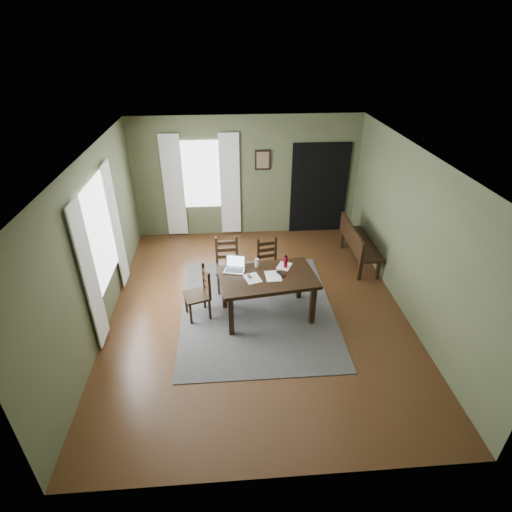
{
  "coord_description": "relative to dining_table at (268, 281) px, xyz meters",
  "views": [
    {
      "loc": [
        -0.44,
        -5.53,
        4.32
      ],
      "look_at": [
        0.0,
        0.3,
        0.9
      ],
      "focal_mm": 28.0,
      "sensor_mm": 36.0,
      "label": 1
    }
  ],
  "objects": [
    {
      "name": "chair_back_left",
      "position": [
        -0.65,
        0.88,
        -0.2
      ],
      "size": [
        0.44,
        0.44,
        0.98
      ],
      "rotation": [
        0.0,
        0.0,
        0.02
      ],
      "color": "black",
      "rests_on": "rug"
    },
    {
      "name": "curtain_left_near",
      "position": [
        -2.59,
        -0.46,
        0.51
      ],
      "size": [
        0.03,
        0.48,
        2.3
      ],
      "color": "silver",
      "rests_on": "ground"
    },
    {
      "name": "drinking_glass",
      "position": [
        -0.15,
        0.3,
        0.17
      ],
      "size": [
        0.09,
        0.09,
        0.15
      ],
      "primitive_type": "cylinder",
      "rotation": [
        0.0,
        0.0,
        0.36
      ],
      "color": "silver",
      "rests_on": "dining_table"
    },
    {
      "name": "bench",
      "position": [
        1.99,
        1.58,
        -0.19
      ],
      "size": [
        0.48,
        1.48,
        0.84
      ],
      "rotation": [
        0.0,
        0.0,
        1.57
      ],
      "color": "black",
      "rests_on": "ground"
    },
    {
      "name": "paper_b",
      "position": [
        0.09,
        -0.01,
        0.1
      ],
      "size": [
        0.26,
        0.33,
        0.0
      ],
      "primitive_type": "cube",
      "rotation": [
        0.0,
        0.0,
        0.04
      ],
      "color": "white",
      "rests_on": "dining_table"
    },
    {
      "name": "ground",
      "position": [
        -0.15,
        0.16,
        -0.69
      ],
      "size": [
        5.0,
        6.0,
        0.01
      ],
      "color": "#492C16"
    },
    {
      "name": "curtain_back_left",
      "position": [
        -1.77,
        3.1,
        0.51
      ],
      "size": [
        0.44,
        0.03,
        2.3
      ],
      "color": "silver",
      "rests_on": "ground"
    },
    {
      "name": "curtain_back_right",
      "position": [
        -0.53,
        3.1,
        0.51
      ],
      "size": [
        0.44,
        0.03,
        2.3
      ],
      "color": "silver",
      "rests_on": "ground"
    },
    {
      "name": "framed_picture",
      "position": [
        0.2,
        3.13,
        1.06
      ],
      "size": [
        0.34,
        0.03,
        0.44
      ],
      "color": "black",
      "rests_on": "ground"
    },
    {
      "name": "chair_back_right",
      "position": [
        0.12,
        0.93,
        -0.24
      ],
      "size": [
        0.46,
        0.47,
        0.9
      ],
      "rotation": [
        0.0,
        0.0,
        0.19
      ],
      "color": "black",
      "rests_on": "rug"
    },
    {
      "name": "chair_end",
      "position": [
        -1.12,
        0.07,
        -0.24
      ],
      "size": [
        0.5,
        0.5,
        0.91
      ],
      "rotation": [
        0.0,
        0.0,
        -1.26
      ],
      "color": "black",
      "rests_on": "rug"
    },
    {
      "name": "computer_mouse",
      "position": [
        -0.3,
        -0.0,
        0.11
      ],
      "size": [
        0.08,
        0.1,
        0.03
      ],
      "primitive_type": "cube",
      "rotation": [
        0.0,
        0.0,
        0.35
      ],
      "color": "#3F3F42",
      "rests_on": "dining_table"
    },
    {
      "name": "curtain_left_far",
      "position": [
        -2.59,
        1.18,
        0.51
      ],
      "size": [
        0.03,
        0.48,
        2.3
      ],
      "color": "silver",
      "rests_on": "ground"
    },
    {
      "name": "window_left",
      "position": [
        -2.62,
        0.36,
        0.76
      ],
      "size": [
        0.01,
        1.3,
        1.7
      ],
      "color": "white",
      "rests_on": "ground"
    },
    {
      "name": "dining_table",
      "position": [
        0.0,
        0.0,
        0.0
      ],
      "size": [
        1.66,
        1.13,
        0.77
      ],
      "rotation": [
        0.0,
        0.0,
        0.13
      ],
      "color": "black",
      "rests_on": "rug"
    },
    {
      "name": "doorway_back",
      "position": [
        1.5,
        3.13,
        0.36
      ],
      "size": [
        1.3,
        0.03,
        2.1
      ],
      "color": "black",
      "rests_on": "ground"
    },
    {
      "name": "laptop",
      "position": [
        -0.52,
        0.25,
        0.16
      ],
      "size": [
        0.39,
        0.34,
        0.23
      ],
      "rotation": [
        0.0,
        0.0,
        -0.24
      ],
      "color": "#B7B7BC",
      "rests_on": "dining_table"
    },
    {
      "name": "rug",
      "position": [
        -0.15,
        0.16,
        -0.68
      ],
      "size": [
        2.6,
        3.2,
        0.01
      ],
      "color": "#444444",
      "rests_on": "ground"
    },
    {
      "name": "paper_d",
      "position": [
        0.31,
        0.29,
        0.1
      ],
      "size": [
        0.31,
        0.34,
        0.0
      ],
      "primitive_type": "cube",
      "rotation": [
        0.0,
        0.0,
        -0.46
      ],
      "color": "white",
      "rests_on": "dining_table"
    },
    {
      "name": "tv_remote",
      "position": [
        0.21,
        0.03,
        0.11
      ],
      "size": [
        0.14,
        0.19,
        0.02
      ],
      "primitive_type": "cube",
      "rotation": [
        0.0,
        0.0,
        0.51
      ],
      "color": "black",
      "rests_on": "dining_table"
    },
    {
      "name": "water_bottle",
      "position": [
        0.32,
        0.25,
        0.2
      ],
      "size": [
        0.09,
        0.09,
        0.23
      ],
      "rotation": [
        0.0,
        0.0,
        0.41
      ],
      "color": "maroon",
      "rests_on": "dining_table"
    },
    {
      "name": "room_shell",
      "position": [
        -0.15,
        0.16,
        1.11
      ],
      "size": [
        5.02,
        6.02,
        2.71
      ],
      "color": "#505839",
      "rests_on": "ground"
    },
    {
      "name": "window_back",
      "position": [
        -1.15,
        3.13,
        0.76
      ],
      "size": [
        1.0,
        0.01,
        1.5
      ],
      "color": "white",
      "rests_on": "ground"
    },
    {
      "name": "paper_e",
      "position": [
        -0.25,
        -0.05,
        0.1
      ],
      "size": [
        0.31,
        0.36,
        0.0
      ],
      "primitive_type": "cube",
      "rotation": [
        0.0,
        0.0,
        0.3
      ],
      "color": "white",
      "rests_on": "dining_table"
    }
  ]
}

